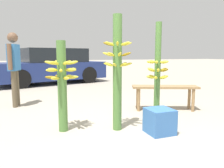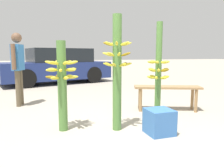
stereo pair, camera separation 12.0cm
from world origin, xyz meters
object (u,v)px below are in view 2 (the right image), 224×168
object	(u,v)px
banana_stalk_right	(158,73)
banana_stalk_left	(62,83)
parked_car	(57,66)
vendor_person	(18,62)
produce_crate	(159,122)
market_bench	(167,90)
banana_stalk_center	(117,71)

from	to	relation	value
banana_stalk_right	banana_stalk_left	bearing A→B (deg)	175.16
banana_stalk_right	parked_car	xyz separation A→B (m)	(-1.16, 5.81, -0.18)
banana_stalk_left	vendor_person	xyz separation A→B (m)	(-0.75, 1.93, 0.25)
produce_crate	parked_car	bearing A→B (deg)	98.41
market_bench	parked_car	xyz separation A→B (m)	(-1.77, 5.15, 0.25)
banana_stalk_right	parked_car	bearing A→B (deg)	101.32
banana_stalk_center	banana_stalk_right	distance (m)	0.76
vendor_person	banana_stalk_center	bearing A→B (deg)	-129.07
banana_stalk_right	vendor_person	bearing A→B (deg)	137.76
banana_stalk_right	vendor_person	world-z (taller)	banana_stalk_right
market_bench	banana_stalk_right	bearing A→B (deg)	-110.30
banana_stalk_right	vendor_person	size ratio (longest dim) A/B	1.03
parked_car	banana_stalk_right	bearing A→B (deg)	176.97
banana_stalk_left	produce_crate	xyz separation A→B (m)	(1.29, -0.59, -0.54)
parked_car	produce_crate	bearing A→B (deg)	174.06
banana_stalk_left	parked_car	size ratio (longest dim) A/B	0.30
banana_stalk_left	produce_crate	size ratio (longest dim) A/B	3.70
banana_stalk_left	banana_stalk_right	bearing A→B (deg)	-4.84
banana_stalk_left	market_bench	xyz separation A→B (m)	(2.13, 0.53, -0.31)
banana_stalk_left	market_bench	size ratio (longest dim) A/B	0.99
banana_stalk_center	market_bench	xyz separation A→B (m)	(1.35, 0.76, -0.48)
market_bench	parked_car	size ratio (longest dim) A/B	0.30
banana_stalk_center	market_bench	distance (m)	1.62
banana_stalk_left	banana_stalk_center	distance (m)	0.83
banana_stalk_left	parked_car	bearing A→B (deg)	86.35
banana_stalk_center	parked_car	size ratio (longest dim) A/B	0.39
parked_car	vendor_person	bearing A→B (deg)	149.20
vendor_person	parked_car	distance (m)	3.92
banana_stalk_right	produce_crate	size ratio (longest dim) A/B	4.57
vendor_person	banana_stalk_right	bearing A→B (deg)	-116.48
banana_stalk_left	banana_stalk_right	distance (m)	1.54
banana_stalk_left	banana_stalk_center	world-z (taller)	banana_stalk_center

